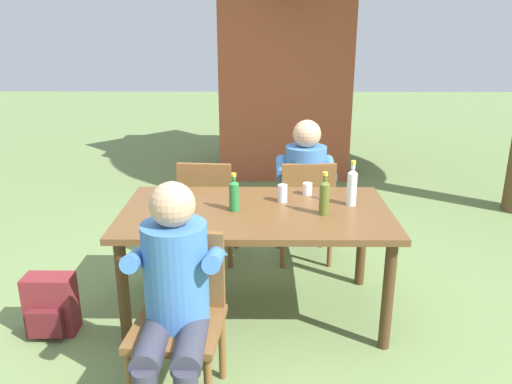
% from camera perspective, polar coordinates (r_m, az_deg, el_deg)
% --- Properties ---
extents(ground_plane, '(24.00, 24.00, 0.00)m').
position_cam_1_polar(ground_plane, '(3.57, 0.00, -13.29)').
color(ground_plane, '#6B844C').
extents(dining_table, '(1.72, 0.96, 0.74)m').
position_cam_1_polar(dining_table, '(3.27, 0.00, -3.40)').
color(dining_table, brown).
rests_on(dining_table, ground_plane).
extents(chair_far_right, '(0.47, 0.47, 0.87)m').
position_cam_1_polar(chair_far_right, '(4.07, 5.62, -1.56)').
color(chair_far_right, brown).
rests_on(chair_far_right, ground_plane).
extents(chair_near_left, '(0.48, 0.48, 0.87)m').
position_cam_1_polar(chair_near_left, '(2.68, -8.51, -12.96)').
color(chair_near_left, brown).
rests_on(chair_near_left, ground_plane).
extents(chair_far_left, '(0.47, 0.47, 0.87)m').
position_cam_1_polar(chair_far_left, '(4.08, -5.46, -1.53)').
color(chair_far_left, brown).
rests_on(chair_far_left, ground_plane).
extents(person_in_white_shirt, '(0.47, 0.61, 1.18)m').
position_cam_1_polar(person_in_white_shirt, '(4.12, 5.50, 1.14)').
color(person_in_white_shirt, '#3D70B2').
rests_on(person_in_white_shirt, ground_plane).
extents(person_in_plaid_shirt, '(0.47, 0.61, 1.18)m').
position_cam_1_polar(person_in_plaid_shirt, '(2.50, -9.26, -10.97)').
color(person_in_plaid_shirt, '#3D70B2').
rests_on(person_in_plaid_shirt, ground_plane).
extents(bottle_green, '(0.06, 0.06, 0.25)m').
position_cam_1_polar(bottle_green, '(3.19, -2.50, -0.29)').
color(bottle_green, '#287A38').
rests_on(bottle_green, dining_table).
extents(bottle_clear, '(0.06, 0.06, 0.30)m').
position_cam_1_polar(bottle_clear, '(3.34, 10.79, 0.65)').
color(bottle_clear, white).
rests_on(bottle_clear, dining_table).
extents(bottle_olive, '(0.06, 0.06, 0.28)m').
position_cam_1_polar(bottle_olive, '(3.15, 7.73, -0.50)').
color(bottle_olive, '#566623').
rests_on(bottle_olive, dining_table).
extents(cup_glass, '(0.06, 0.06, 0.12)m').
position_cam_1_polar(cup_glass, '(3.37, 3.01, -0.15)').
color(cup_glass, silver).
rests_on(cup_glass, dining_table).
extents(cup_white, '(0.07, 0.07, 0.08)m').
position_cam_1_polar(cup_white, '(3.53, 5.83, 0.36)').
color(cup_white, white).
rests_on(cup_white, dining_table).
extents(backpack_by_near_side, '(0.30, 0.22, 0.39)m').
position_cam_1_polar(backpack_by_near_side, '(3.50, -22.18, -11.87)').
color(backpack_by_near_side, maroon).
rests_on(backpack_by_near_side, ground_plane).
extents(brick_kiosk, '(1.85, 1.77, 2.90)m').
position_cam_1_polar(brick_kiosk, '(6.85, 3.13, 15.40)').
color(brick_kiosk, '#9E472D').
rests_on(brick_kiosk, ground_plane).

